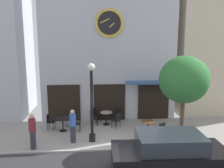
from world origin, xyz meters
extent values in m
cube|color=gray|center=(0.00, 2.17, -0.03)|extent=(25.86, 4.34, 0.05)
cube|color=#A8A5A0|center=(0.00, 0.02, 0.04)|extent=(25.86, 0.12, 0.08)
cube|color=#B2B2BC|center=(0.28, 5.35, 4.53)|extent=(8.48, 2.02, 9.06)
cylinder|color=gold|center=(0.28, 4.28, 6.00)|extent=(1.69, 0.10, 1.69)
cylinder|color=black|center=(0.28, 4.22, 6.00)|extent=(1.38, 0.04, 1.38)
cube|color=gold|center=(0.43, 4.18, 5.88)|extent=(0.33, 0.03, 0.29)
cube|color=gold|center=(0.01, 4.18, 6.13)|extent=(0.56, 0.03, 0.30)
cube|color=black|center=(-2.54, 4.30, 1.15)|extent=(1.98, 0.10, 2.30)
cube|color=black|center=(0.28, 4.30, 1.15)|extent=(1.98, 0.10, 2.30)
cube|color=black|center=(3.11, 4.30, 1.15)|extent=(1.98, 0.10, 2.30)
cube|color=#33568C|center=(2.65, 3.99, 2.45)|extent=(2.71, 0.90, 0.12)
cube|color=beige|center=(7.86, 6.62, 5.91)|extent=(5.78, 4.55, 11.81)
cylinder|color=black|center=(-0.79, 1.11, 0.18)|extent=(0.32, 0.32, 0.36)
cylinder|color=black|center=(-0.79, 1.11, 1.77)|extent=(0.14, 0.14, 3.54)
sphere|color=white|center=(-0.79, 1.11, 3.72)|extent=(0.36, 0.36, 0.36)
cylinder|color=brown|center=(3.58, 0.65, 1.15)|extent=(0.20, 0.20, 2.31)
ellipsoid|color=#2D7033|center=(3.58, 0.65, 3.14)|extent=(2.37, 2.14, 2.25)
cylinder|color=black|center=(-2.43, 2.59, 0.37)|extent=(0.07, 0.07, 0.73)
cylinder|color=black|center=(-2.43, 2.59, 0.01)|extent=(0.40, 0.40, 0.03)
cylinder|color=black|center=(-2.43, 2.59, 0.73)|extent=(0.77, 0.77, 0.03)
cylinder|color=black|center=(0.03, 3.44, 0.38)|extent=(0.07, 0.07, 0.76)
cylinder|color=black|center=(0.03, 3.44, 0.01)|extent=(0.40, 0.40, 0.03)
cylinder|color=gray|center=(0.03, 3.44, 0.76)|extent=(0.70, 0.70, 0.03)
cylinder|color=black|center=(2.16, 1.66, 0.37)|extent=(0.07, 0.07, 0.75)
cylinder|color=black|center=(2.16, 1.66, 0.01)|extent=(0.40, 0.40, 0.03)
cylinder|color=brown|center=(2.16, 1.66, 0.75)|extent=(0.76, 0.76, 0.03)
cube|color=black|center=(-2.09, 3.30, 0.45)|extent=(0.56, 0.56, 0.04)
cube|color=black|center=(-1.97, 3.44, 0.68)|extent=(0.32, 0.27, 0.45)
cylinder|color=black|center=(-2.33, 3.28, 0.23)|extent=(0.03, 0.03, 0.45)
cylinder|color=black|center=(-2.07, 3.06, 0.23)|extent=(0.03, 0.03, 0.45)
cylinder|color=black|center=(-2.11, 3.54, 0.23)|extent=(0.03, 0.03, 0.45)
cylinder|color=black|center=(-1.85, 3.32, 0.23)|extent=(0.03, 0.03, 0.45)
cube|color=black|center=(-0.70, 3.34, 0.45)|extent=(0.46, 0.46, 0.04)
cube|color=black|center=(-0.88, 3.31, 0.68)|extent=(0.10, 0.38, 0.45)
cylinder|color=black|center=(-0.50, 3.20, 0.23)|extent=(0.03, 0.03, 0.45)
cylinder|color=black|center=(-0.56, 3.54, 0.23)|extent=(0.03, 0.03, 0.45)
cylinder|color=black|center=(-0.84, 3.15, 0.23)|extent=(0.03, 0.03, 0.45)
cylinder|color=black|center=(-0.90, 3.48, 0.23)|extent=(0.03, 0.03, 0.45)
cube|color=black|center=(0.57, 2.89, 0.45)|extent=(0.57, 0.57, 0.04)
cube|color=black|center=(0.69, 2.76, 0.68)|extent=(0.30, 0.29, 0.45)
cylinder|color=black|center=(0.57, 3.13, 0.23)|extent=(0.03, 0.03, 0.45)
cylinder|color=black|center=(0.33, 2.90, 0.23)|extent=(0.03, 0.03, 0.45)
cylinder|color=black|center=(0.81, 2.89, 0.23)|extent=(0.03, 0.03, 0.45)
cylinder|color=black|center=(0.56, 2.65, 0.23)|extent=(0.03, 0.03, 0.45)
cube|color=black|center=(-3.11, 2.86, 0.45)|extent=(0.44, 0.44, 0.04)
cube|color=black|center=(-3.29, 2.88, 0.68)|extent=(0.08, 0.38, 0.45)
cylinder|color=black|center=(-2.96, 2.67, 0.23)|extent=(0.03, 0.03, 0.45)
cylinder|color=black|center=(-2.92, 3.01, 0.23)|extent=(0.03, 0.03, 0.45)
cylinder|color=black|center=(-3.30, 2.71, 0.23)|extent=(0.03, 0.03, 0.45)
cylinder|color=black|center=(-3.26, 3.05, 0.23)|extent=(0.03, 0.03, 0.45)
cube|color=black|center=(2.63, 1.13, 0.45)|extent=(0.54, 0.54, 0.04)
cube|color=black|center=(2.71, 0.97, 0.68)|extent=(0.36, 0.21, 0.45)
cylinder|color=black|center=(2.70, 1.36, 0.23)|extent=(0.03, 0.03, 0.45)
cylinder|color=black|center=(2.40, 1.21, 0.23)|extent=(0.03, 0.03, 0.45)
cylinder|color=black|center=(2.86, 1.06, 0.23)|extent=(0.03, 0.03, 0.45)
cylinder|color=black|center=(2.56, 0.91, 0.23)|extent=(0.03, 0.03, 0.45)
cube|color=black|center=(-1.65, 2.46, 0.45)|extent=(0.42, 0.42, 0.04)
cube|color=black|center=(-1.47, 2.45, 0.68)|extent=(0.06, 0.38, 0.45)
cylinder|color=black|center=(-1.81, 2.64, 0.23)|extent=(0.03, 0.03, 0.45)
cylinder|color=black|center=(-1.83, 2.30, 0.23)|extent=(0.03, 0.03, 0.45)
cylinder|color=black|center=(-1.47, 2.62, 0.23)|extent=(0.03, 0.03, 0.45)
cylinder|color=black|center=(-1.49, 2.28, 0.23)|extent=(0.03, 0.03, 0.45)
cube|color=black|center=(-0.55, 3.95, 0.45)|extent=(0.56, 0.56, 0.04)
cube|color=black|center=(-0.70, 4.05, 0.68)|extent=(0.25, 0.34, 0.45)
cylinder|color=black|center=(-0.50, 3.71, 0.23)|extent=(0.03, 0.03, 0.45)
cylinder|color=black|center=(-0.31, 3.99, 0.23)|extent=(0.03, 0.03, 0.45)
cylinder|color=black|center=(-0.78, 3.91, 0.23)|extent=(0.03, 0.03, 0.45)
cylinder|color=black|center=(-0.59, 4.19, 0.23)|extent=(0.03, 0.03, 0.45)
cube|color=black|center=(0.65, 3.85, 0.45)|extent=(0.57, 0.57, 0.04)
cube|color=black|center=(0.79, 3.97, 0.68)|extent=(0.29, 0.30, 0.45)
cylinder|color=black|center=(0.41, 3.85, 0.23)|extent=(0.03, 0.03, 0.45)
cylinder|color=black|center=(0.65, 3.61, 0.23)|extent=(0.03, 0.03, 0.45)
cylinder|color=black|center=(0.66, 4.09, 0.23)|extent=(0.03, 0.03, 0.45)
cylinder|color=black|center=(0.90, 3.84, 0.23)|extent=(0.03, 0.03, 0.45)
cylinder|color=#2D2D38|center=(-3.50, 0.46, 0.42)|extent=(0.36, 0.36, 0.85)
cylinder|color=maroon|center=(-3.50, 0.46, 1.15)|extent=(0.44, 0.44, 0.60)
sphere|color=tan|center=(-3.50, 0.46, 1.56)|extent=(0.22, 0.22, 0.22)
cylinder|color=#2D2D38|center=(-1.73, 1.04, 0.42)|extent=(0.36, 0.36, 0.85)
cylinder|color=#3359B2|center=(-1.73, 1.04, 1.15)|extent=(0.45, 0.45, 0.60)
sphere|color=tan|center=(-1.73, 1.04, 1.56)|extent=(0.22, 0.22, 0.22)
cube|color=black|center=(2.11, -1.98, 0.60)|extent=(4.35, 1.91, 0.75)
cube|color=#262B33|center=(2.11, -1.98, 1.25)|extent=(2.45, 1.65, 0.60)
cylinder|color=black|center=(3.56, -1.12, 0.32)|extent=(0.65, 0.24, 0.64)
cylinder|color=black|center=(0.72, -1.04, 0.32)|extent=(0.65, 0.24, 0.64)
camera|label=1|loc=(-0.63, -9.81, 4.83)|focal=37.05mm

